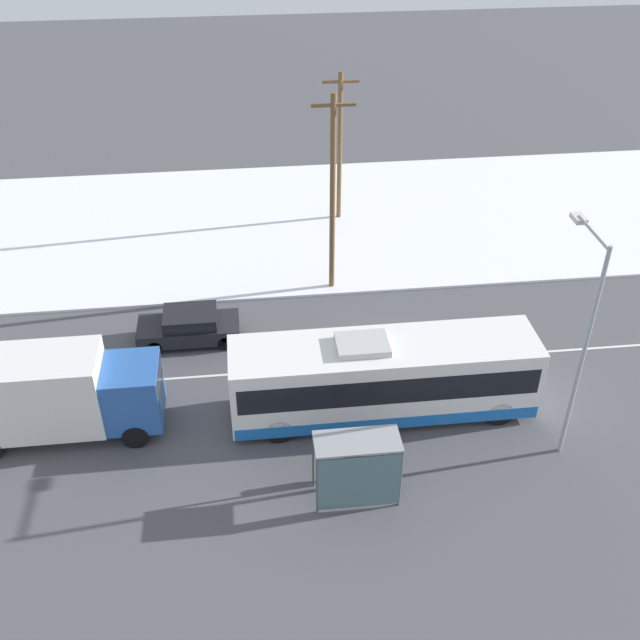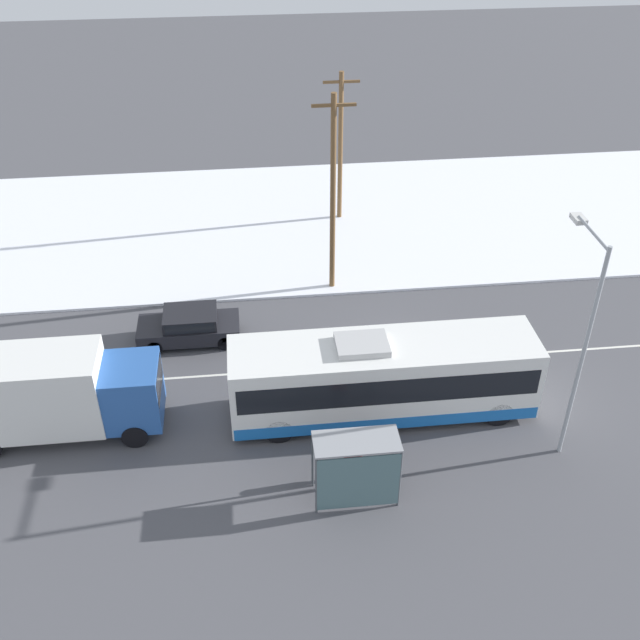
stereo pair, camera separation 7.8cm
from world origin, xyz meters
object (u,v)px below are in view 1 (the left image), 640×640
sedan_car (189,325)px  streetlamp (583,324)px  bus_shelter (358,464)px  utility_pole_snowlot (340,146)px  city_bus (383,377)px  box_truck (44,393)px  utility_pole_roadside (333,194)px  pedestrian_at_stop (354,454)px

sedan_car → streetlamp: size_ratio=0.52×
bus_shelter → utility_pole_snowlot: bearing=83.9°
city_bus → bus_shelter: city_bus is taller
sedan_car → utility_pole_snowlot: bearing=-126.4°
box_truck → utility_pole_roadside: 14.13m
box_truck → utility_pole_snowlot: (12.24, 15.27, 2.28)m
pedestrian_at_stop → streetlamp: bearing=6.5°
city_bus → utility_pole_roadside: size_ratio=1.20×
box_truck → pedestrian_at_stop: box_truck is taller
pedestrian_at_stop → utility_pole_snowlot: size_ratio=0.21×
bus_shelter → utility_pole_snowlot: (2.09, 19.65, 2.42)m
bus_shelter → utility_pole_snowlot: 19.90m
city_bus → utility_pole_roadside: 9.18m
box_truck → utility_pole_snowlot: bearing=51.3°
box_truck → streetlamp: streetlamp is taller
pedestrian_at_stop → utility_pole_roadside: (0.78, 11.69, 3.68)m
city_bus → sedan_car: bearing=143.5°
box_truck → utility_pole_roadside: (10.98, 8.41, 2.89)m
sedan_car → pedestrian_at_stop: bearing=123.6°
city_bus → pedestrian_at_stop: bearing=-116.2°
city_bus → sedan_car: 8.80m
box_truck → streetlamp: 17.89m
utility_pole_roadside → utility_pole_snowlot: utility_pole_roadside is taller
box_truck → sedan_car: box_truck is taller
utility_pole_roadside → box_truck: bearing=-142.6°
city_bus → bus_shelter: bearing=-110.6°
sedan_car → pedestrian_at_stop: pedestrian_at_stop is taller
streetlamp → utility_pole_snowlot: 18.49m
sedan_car → utility_pole_snowlot: 13.17m
bus_shelter → utility_pole_snowlot: size_ratio=0.34×
sedan_car → pedestrian_at_stop: (5.52, -8.30, 0.26)m
utility_pole_roadside → pedestrian_at_stop: bearing=-93.8°
pedestrian_at_stop → streetlamp: (7.23, 0.83, 3.98)m
city_bus → sedan_car: city_bus is taller
streetlamp → utility_pole_snowlot: bearing=106.3°
box_truck → bus_shelter: (10.14, -4.37, -0.13)m
utility_pole_snowlot → sedan_car: bearing=-126.4°
streetlamp → utility_pole_roadside: size_ratio=0.89×
bus_shelter → sedan_car: bearing=120.2°
sedan_car → pedestrian_at_stop: 9.97m
box_truck → streetlamp: (17.43, -2.45, 3.19)m
city_bus → box_truck: box_truck is taller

